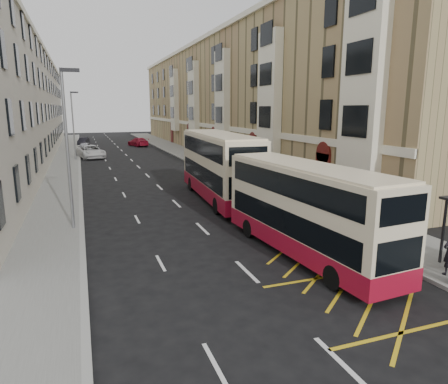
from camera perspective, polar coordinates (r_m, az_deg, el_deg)
name	(u,v)px	position (r m, az deg, el deg)	size (l,w,h in m)	color
ground	(299,322)	(12.69, 10.70, -17.82)	(200.00, 200.00, 0.00)	black
pavement_right	(220,168)	(42.21, -0.53, 3.51)	(4.00, 120.00, 0.15)	slate
pavement_left	(63,176)	(39.94, -22.04, 2.15)	(3.00, 120.00, 0.15)	slate
kerb_right	(202,169)	(41.60, -3.14, 3.36)	(0.25, 120.00, 0.15)	gray
kerb_left	(80,175)	(39.90, -19.89, 2.30)	(0.25, 120.00, 0.15)	gray
road_markings	(127,156)	(55.08, -13.70, 5.07)	(10.00, 110.00, 0.01)	silver
terrace_right	(230,99)	(58.57, 0.88, 13.16)	(10.75, 79.00, 15.25)	tan
terrace_left	(10,106)	(55.45, -28.28, 10.81)	(9.18, 79.00, 13.25)	beige
guard_railing	(353,223)	(20.09, 17.95, -4.25)	(0.06, 6.56, 1.01)	red
street_lamp_near	(68,141)	(21.49, -21.43, 6.79)	(0.93, 0.18, 8.00)	gray
street_lamp_far	(73,122)	(51.45, -20.72, 9.37)	(0.93, 0.18, 8.00)	gray
double_decker_front	(306,210)	(17.21, 11.62, -2.56)	(3.04, 10.09, 3.97)	beige
double_decker_rear	(219,167)	(27.24, -0.70, 3.65)	(3.26, 11.61, 4.58)	beige
pedestrian_mid	(387,223)	(20.17, 22.22, -4.13)	(0.81, 0.63, 1.66)	black
pedestrian_far	(336,213)	(21.26, 15.77, -2.94)	(0.96, 0.40, 1.63)	black
white_van	(91,152)	(53.54, -18.50, 5.48)	(2.71, 5.87, 1.63)	silver
car_silver	(85,147)	(61.47, -19.29, 6.06)	(1.61, 4.00, 1.36)	#ACAEB5
car_dark	(84,141)	(73.33, -19.43, 6.86)	(1.36, 3.90, 1.29)	black
car_red	(138,142)	(68.31, -12.17, 7.00)	(1.99, 4.90, 1.42)	maroon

